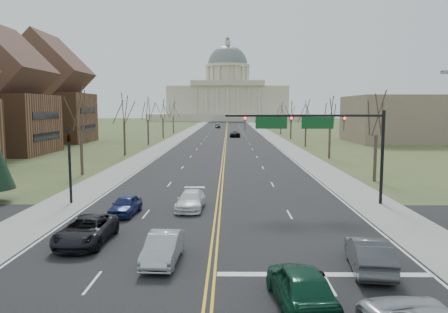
{
  "coord_description": "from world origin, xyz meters",
  "views": [
    {
      "loc": [
        0.78,
        -19.71,
        7.37
      ],
      "look_at": [
        0.34,
        19.53,
        3.0
      ],
      "focal_mm": 35.0,
      "sensor_mm": 36.0,
      "label": 1
    }
  ],
  "objects_px": {
    "car_far_sb": "(218,126)",
    "car_sb_inner_second": "(191,200)",
    "car_nb_inner_lead": "(301,285)",
    "car_far_nb": "(235,134)",
    "signal_left": "(69,156)",
    "car_sb_outer_second": "(125,205)",
    "car_sb_inner_lead": "(163,248)",
    "signal_mast": "(317,129)",
    "car_nb_outer_lead": "(369,254)",
    "car_sb_outer_lead": "(86,230)"
  },
  "relations": [
    {
      "from": "signal_left",
      "to": "car_sb_inner_second",
      "type": "distance_m",
      "value": 10.17
    },
    {
      "from": "car_nb_outer_lead",
      "to": "car_nb_inner_lead",
      "type": "bearing_deg",
      "value": 51.94
    },
    {
      "from": "signal_mast",
      "to": "car_far_nb",
      "type": "xyz_separation_m",
      "value": [
        -5.13,
        77.48,
        -5.0
      ]
    },
    {
      "from": "car_nb_outer_lead",
      "to": "car_far_nb",
      "type": "distance_m",
      "value": 91.55
    },
    {
      "from": "signal_mast",
      "to": "signal_left",
      "type": "height_order",
      "value": "signal_mast"
    },
    {
      "from": "car_nb_inner_lead",
      "to": "car_sb_outer_lead",
      "type": "height_order",
      "value": "car_nb_inner_lead"
    },
    {
      "from": "signal_left",
      "to": "car_sb_outer_second",
      "type": "bearing_deg",
      "value": -35.52
    },
    {
      "from": "car_nb_inner_lead",
      "to": "car_far_sb",
      "type": "height_order",
      "value": "car_nb_inner_lead"
    },
    {
      "from": "signal_left",
      "to": "car_sb_inner_second",
      "type": "xyz_separation_m",
      "value": [
        9.5,
        -1.96,
        -3.04
      ]
    },
    {
      "from": "car_sb_inner_second",
      "to": "signal_left",
      "type": "bearing_deg",
      "value": 171.36
    },
    {
      "from": "car_far_nb",
      "to": "car_far_sb",
      "type": "bearing_deg",
      "value": -85.16
    },
    {
      "from": "car_nb_inner_lead",
      "to": "car_far_nb",
      "type": "distance_m",
      "value": 95.13
    },
    {
      "from": "signal_mast",
      "to": "car_nb_outer_lead",
      "type": "bearing_deg",
      "value": -91.23
    },
    {
      "from": "car_nb_inner_lead",
      "to": "car_sb_inner_second",
      "type": "bearing_deg",
      "value": -76.34
    },
    {
      "from": "signal_left",
      "to": "car_nb_inner_lead",
      "type": "relative_size",
      "value": 1.25
    },
    {
      "from": "car_sb_outer_lead",
      "to": "car_sb_inner_second",
      "type": "height_order",
      "value": "car_sb_outer_lead"
    },
    {
      "from": "car_sb_inner_second",
      "to": "car_nb_outer_lead",
      "type": "bearing_deg",
      "value": -49.65
    },
    {
      "from": "car_nb_inner_lead",
      "to": "car_sb_inner_lead",
      "type": "relative_size",
      "value": 1.14
    },
    {
      "from": "car_far_nb",
      "to": "car_nb_inner_lead",
      "type": "bearing_deg",
      "value": 89.09
    },
    {
      "from": "car_nb_inner_lead",
      "to": "car_far_sb",
      "type": "distance_m",
      "value": 145.37
    },
    {
      "from": "car_nb_inner_lead",
      "to": "car_far_nb",
      "type": "height_order",
      "value": "car_nb_inner_lead"
    },
    {
      "from": "car_nb_inner_lead",
      "to": "car_sb_inner_lead",
      "type": "bearing_deg",
      "value": -44.11
    },
    {
      "from": "car_sb_inner_second",
      "to": "signal_mast",
      "type": "bearing_deg",
      "value": 14.71
    },
    {
      "from": "car_far_nb",
      "to": "car_sb_inner_lead",
      "type": "bearing_deg",
      "value": 85.44
    },
    {
      "from": "car_far_sb",
      "to": "car_sb_inner_second",
      "type": "bearing_deg",
      "value": -93.88
    },
    {
      "from": "car_sb_outer_second",
      "to": "car_far_nb",
      "type": "relative_size",
      "value": 0.72
    },
    {
      "from": "car_nb_outer_lead",
      "to": "car_far_nb",
      "type": "relative_size",
      "value": 0.86
    },
    {
      "from": "car_sb_outer_lead",
      "to": "car_sb_inner_second",
      "type": "xyz_separation_m",
      "value": [
        5.01,
        8.13,
        -0.06
      ]
    },
    {
      "from": "car_sb_outer_second",
      "to": "car_far_nb",
      "type": "xyz_separation_m",
      "value": [
        8.7,
        81.13,
        0.08
      ]
    },
    {
      "from": "signal_left",
      "to": "car_sb_outer_second",
      "type": "height_order",
      "value": "signal_left"
    },
    {
      "from": "signal_mast",
      "to": "car_sb_outer_lead",
      "type": "relative_size",
      "value": 2.33
    },
    {
      "from": "signal_left",
      "to": "car_sb_outer_lead",
      "type": "height_order",
      "value": "signal_left"
    },
    {
      "from": "car_nb_outer_lead",
      "to": "car_sb_outer_second",
      "type": "relative_size",
      "value": 1.18
    },
    {
      "from": "car_sb_inner_second",
      "to": "car_far_sb",
      "type": "relative_size",
      "value": 0.98
    },
    {
      "from": "car_far_nb",
      "to": "car_far_sb",
      "type": "relative_size",
      "value": 1.17
    },
    {
      "from": "car_sb_outer_lead",
      "to": "car_sb_outer_second",
      "type": "bearing_deg",
      "value": 86.44
    },
    {
      "from": "car_sb_inner_lead",
      "to": "car_sb_outer_lead",
      "type": "xyz_separation_m",
      "value": [
        -4.64,
        2.91,
        0.03
      ]
    },
    {
      "from": "car_sb_outer_lead",
      "to": "car_sb_inner_lead",
      "type": "bearing_deg",
      "value": -30.1
    },
    {
      "from": "car_nb_outer_lead",
      "to": "car_sb_outer_lead",
      "type": "height_order",
      "value": "car_nb_outer_lead"
    },
    {
      "from": "car_sb_outer_lead",
      "to": "car_far_sb",
      "type": "height_order",
      "value": "car_far_sb"
    },
    {
      "from": "signal_left",
      "to": "car_nb_inner_lead",
      "type": "bearing_deg",
      "value": -49.72
    },
    {
      "from": "car_nb_outer_lead",
      "to": "car_sb_inner_second",
      "type": "relative_size",
      "value": 1.02
    },
    {
      "from": "signal_left",
      "to": "car_far_nb",
      "type": "xyz_separation_m",
      "value": [
        13.82,
        77.48,
        -2.95
      ]
    },
    {
      "from": "car_sb_outer_second",
      "to": "car_nb_inner_lead",
      "type": "bearing_deg",
      "value": -50.15
    },
    {
      "from": "signal_left",
      "to": "signal_mast",
      "type": "bearing_deg",
      "value": -0.0
    },
    {
      "from": "car_nb_inner_lead",
      "to": "car_far_nb",
      "type": "bearing_deg",
      "value": -94.82
    },
    {
      "from": "car_sb_outer_second",
      "to": "car_sb_inner_lead",
      "type": "bearing_deg",
      "value": -62.0
    },
    {
      "from": "car_sb_inner_lead",
      "to": "car_sb_inner_second",
      "type": "distance_m",
      "value": 11.05
    },
    {
      "from": "car_sb_inner_lead",
      "to": "car_sb_inner_second",
      "type": "xyz_separation_m",
      "value": [
        0.37,
        11.04,
        -0.03
      ]
    },
    {
      "from": "signal_mast",
      "to": "car_sb_outer_lead",
      "type": "distance_m",
      "value": 18.33
    }
  ]
}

